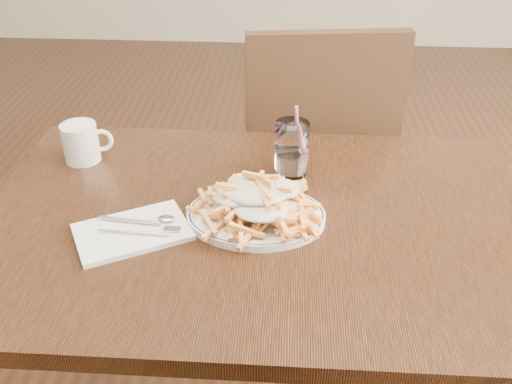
# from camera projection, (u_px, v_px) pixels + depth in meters

# --- Properties ---
(table) EXTENTS (1.20, 0.80, 0.75)m
(table) POSITION_uv_depth(u_px,v_px,m) (258.00, 245.00, 1.26)
(table) COLOR black
(table) RESTS_ON ground
(chair_far) EXTENTS (0.51, 0.51, 0.99)m
(chair_far) POSITION_uv_depth(u_px,v_px,m) (315.00, 152.00, 1.85)
(chair_far) COLOR black
(chair_far) RESTS_ON ground
(fries_plate) EXTENTS (0.36, 0.33, 0.02)m
(fries_plate) POSITION_uv_depth(u_px,v_px,m) (256.00, 216.00, 1.20)
(fries_plate) COLOR white
(fries_plate) RESTS_ON table
(loaded_fries) EXTENTS (0.25, 0.20, 0.08)m
(loaded_fries) POSITION_uv_depth(u_px,v_px,m) (256.00, 196.00, 1.17)
(loaded_fries) COLOR #F1A149
(loaded_fries) RESTS_ON fries_plate
(napkin) EXTENTS (0.27, 0.23, 0.01)m
(napkin) POSITION_uv_depth(u_px,v_px,m) (132.00, 232.00, 1.16)
(napkin) COLOR silver
(napkin) RESTS_ON table
(cutlery) EXTENTS (0.18, 0.07, 0.01)m
(cutlery) POSITION_uv_depth(u_px,v_px,m) (132.00, 227.00, 1.16)
(cutlery) COLOR silver
(cutlery) RESTS_ON napkin
(water_glass) EXTENTS (0.08, 0.08, 0.18)m
(water_glass) POSITION_uv_depth(u_px,v_px,m) (291.00, 151.00, 1.34)
(water_glass) COLOR white
(water_glass) RESTS_ON table
(coffee_mug) EXTENTS (0.12, 0.09, 0.10)m
(coffee_mug) POSITION_uv_depth(u_px,v_px,m) (82.00, 143.00, 1.40)
(coffee_mug) COLOR white
(coffee_mug) RESTS_ON table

